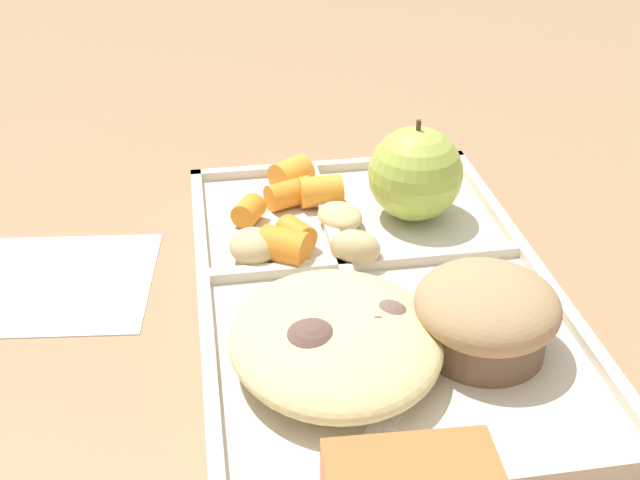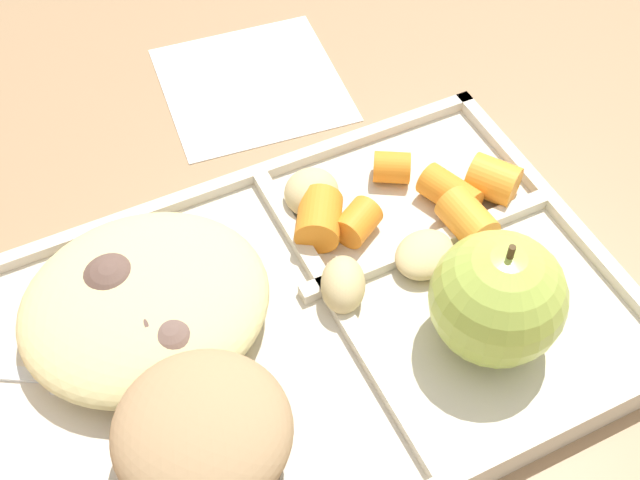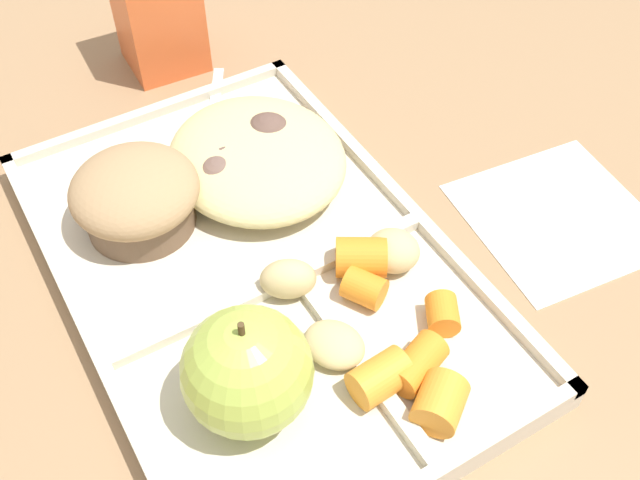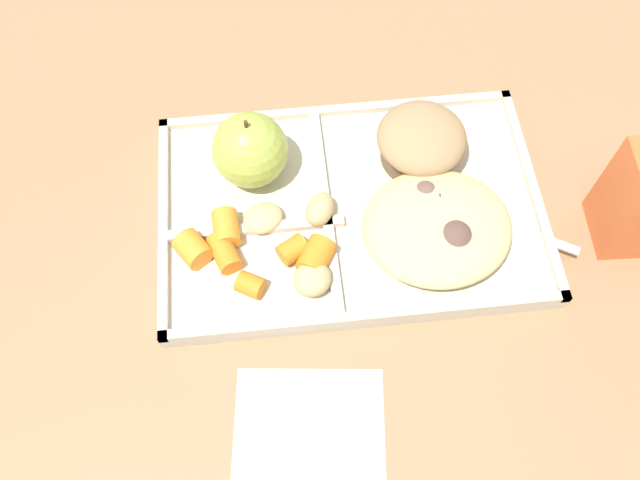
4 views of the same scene
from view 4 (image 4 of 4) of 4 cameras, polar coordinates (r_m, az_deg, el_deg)
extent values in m
plane|color=#997551|center=(0.66, 2.57, 2.19)|extent=(6.00, 6.00, 0.00)
cube|color=beige|center=(0.65, 2.60, 2.53)|extent=(0.37, 0.24, 0.02)
cube|color=beige|center=(0.59, 4.05, -6.50)|extent=(0.37, 0.01, 0.01)
cube|color=beige|center=(0.71, 1.44, 11.03)|extent=(0.37, 0.01, 0.01)
cube|color=beige|center=(0.65, -13.24, 1.53)|extent=(0.01, 0.24, 0.01)
cube|color=beige|center=(0.68, 17.73, 4.26)|extent=(0.01, 0.24, 0.01)
cube|color=beige|center=(0.64, 0.48, 2.85)|extent=(0.01, 0.22, 0.01)
cube|color=beige|center=(0.63, -5.45, 0.96)|extent=(0.17, 0.01, 0.01)
sphere|color=#A8C14C|center=(0.64, -6.00, 7.65)|extent=(0.07, 0.07, 0.07)
cylinder|color=#4C381E|center=(0.61, -6.34, 9.73)|extent=(0.00, 0.00, 0.01)
cylinder|color=brown|center=(0.67, 8.45, 7.61)|extent=(0.07, 0.07, 0.02)
ellipsoid|color=tan|center=(0.66, 8.69, 8.63)|extent=(0.09, 0.09, 0.04)
cylinder|color=orange|center=(0.60, -0.35, -1.43)|extent=(0.04, 0.04, 0.03)
cylinder|color=orange|center=(0.61, -8.18, -1.05)|extent=(0.03, 0.04, 0.02)
cylinder|color=orange|center=(0.60, -5.99, -3.84)|extent=(0.03, 0.03, 0.02)
cylinder|color=orange|center=(0.61, -2.36, -0.83)|extent=(0.03, 0.03, 0.02)
cylinder|color=orange|center=(0.62, -8.04, 1.00)|extent=(0.03, 0.04, 0.02)
cylinder|color=orange|center=(0.62, -10.81, -0.77)|extent=(0.04, 0.04, 0.03)
ellipsoid|color=tan|center=(0.63, -4.90, 1.87)|extent=(0.05, 0.04, 0.02)
ellipsoid|color=tan|center=(0.63, 0.00, 2.63)|extent=(0.04, 0.04, 0.03)
ellipsoid|color=tan|center=(0.59, -0.65, -3.35)|extent=(0.05, 0.05, 0.03)
ellipsoid|color=#D6C684|center=(0.62, 9.97, 1.10)|extent=(0.14, 0.13, 0.04)
sphere|color=brown|center=(0.62, 11.34, 0.01)|extent=(0.04, 0.04, 0.04)
sphere|color=brown|center=(0.63, 10.00, 2.81)|extent=(0.03, 0.03, 0.03)
sphere|color=brown|center=(0.64, 8.93, 3.56)|extent=(0.04, 0.04, 0.04)
sphere|color=#755B4C|center=(0.62, 9.26, 1.07)|extent=(0.04, 0.04, 0.04)
cube|color=silver|center=(0.66, 17.87, 0.37)|extent=(0.08, 0.05, 0.00)
cube|color=silver|center=(0.66, 12.89, 2.30)|extent=(0.04, 0.04, 0.00)
cylinder|color=silver|center=(0.66, 10.81, 3.80)|extent=(0.02, 0.01, 0.00)
cylinder|color=silver|center=(0.66, 10.57, 3.20)|extent=(0.02, 0.01, 0.00)
cylinder|color=silver|center=(0.65, 10.31, 2.59)|extent=(0.02, 0.01, 0.00)
cube|color=white|center=(0.58, -0.94, -16.98)|extent=(0.14, 0.14, 0.00)
camera|label=1|loc=(0.60, 55.04, 11.89)|focal=45.48mm
camera|label=2|loc=(0.60, 14.87, 46.33)|focal=47.55mm
camera|label=3|loc=(0.53, -38.87, 33.84)|focal=42.44mm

